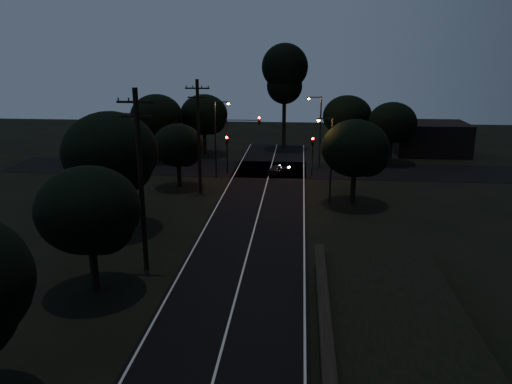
{
  "coord_description": "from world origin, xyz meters",
  "views": [
    {
      "loc": [
        3.33,
        -12.66,
        13.08
      ],
      "look_at": [
        0.0,
        24.0,
        2.5
      ],
      "focal_mm": 35.0,
      "sensor_mm": 36.0,
      "label": 1
    }
  ],
  "objects_px": {
    "utility_pole_far": "(199,135)",
    "tall_pine": "(285,73)",
    "signal_right": "(312,149)",
    "car": "(278,169)",
    "signal_left": "(227,147)",
    "signal_mast": "(242,134)",
    "streetlight_c": "(329,154)",
    "streetlight_a": "(217,134)",
    "utility_pole_mid": "(141,179)",
    "streetlight_b": "(319,127)"
  },
  "relations": [
    {
      "from": "signal_mast",
      "to": "utility_pole_far",
      "type": "bearing_deg",
      "value": -111.11
    },
    {
      "from": "tall_pine",
      "to": "streetlight_c",
      "type": "bearing_deg",
      "value": -79.07
    },
    {
      "from": "signal_left",
      "to": "signal_right",
      "type": "distance_m",
      "value": 9.2
    },
    {
      "from": "streetlight_b",
      "to": "car",
      "type": "height_order",
      "value": "streetlight_b"
    },
    {
      "from": "utility_pole_mid",
      "to": "streetlight_c",
      "type": "height_order",
      "value": "utility_pole_mid"
    },
    {
      "from": "streetlight_a",
      "to": "streetlight_b",
      "type": "relative_size",
      "value": 1.0
    },
    {
      "from": "signal_right",
      "to": "streetlight_c",
      "type": "bearing_deg",
      "value": -82.98
    },
    {
      "from": "streetlight_c",
      "to": "signal_left",
      "type": "bearing_deg",
      "value": 136.24
    },
    {
      "from": "utility_pole_mid",
      "to": "signal_right",
      "type": "xyz_separation_m",
      "value": [
        10.6,
        24.99,
        -2.9
      ]
    },
    {
      "from": "utility_pole_far",
      "to": "signal_right",
      "type": "distance_m",
      "value": 13.53
    },
    {
      "from": "utility_pole_far",
      "to": "signal_left",
      "type": "bearing_deg",
      "value": 80.06
    },
    {
      "from": "tall_pine",
      "to": "streetlight_b",
      "type": "relative_size",
      "value": 1.73
    },
    {
      "from": "streetlight_a",
      "to": "streetlight_c",
      "type": "distance_m",
      "value": 13.72
    },
    {
      "from": "utility_pole_far",
      "to": "streetlight_a",
      "type": "distance_m",
      "value": 6.1
    },
    {
      "from": "utility_pole_mid",
      "to": "streetlight_b",
      "type": "xyz_separation_m",
      "value": [
        11.31,
        29.0,
        -1.1
      ]
    },
    {
      "from": "signal_left",
      "to": "streetlight_c",
      "type": "xyz_separation_m",
      "value": [
        10.43,
        -9.99,
        1.51
      ]
    },
    {
      "from": "tall_pine",
      "to": "streetlight_a",
      "type": "height_order",
      "value": "tall_pine"
    },
    {
      "from": "signal_mast",
      "to": "utility_pole_mid",
      "type": "bearing_deg",
      "value": -97.04
    },
    {
      "from": "utility_pole_far",
      "to": "signal_mast",
      "type": "xyz_separation_m",
      "value": [
        3.09,
        7.99,
        -1.15
      ]
    },
    {
      "from": "signal_mast",
      "to": "tall_pine",
      "type": "bearing_deg",
      "value": 75.38
    },
    {
      "from": "signal_right",
      "to": "streetlight_a",
      "type": "relative_size",
      "value": 0.51
    },
    {
      "from": "utility_pole_mid",
      "to": "tall_pine",
      "type": "distance_m",
      "value": 40.83
    },
    {
      "from": "utility_pole_mid",
      "to": "utility_pole_far",
      "type": "relative_size",
      "value": 1.05
    },
    {
      "from": "utility_pole_far",
      "to": "tall_pine",
      "type": "xyz_separation_m",
      "value": [
        7.0,
        23.0,
        4.51
      ]
    },
    {
      "from": "streetlight_b",
      "to": "streetlight_c",
      "type": "height_order",
      "value": "streetlight_b"
    },
    {
      "from": "streetlight_a",
      "to": "streetlight_c",
      "type": "bearing_deg",
      "value": -35.69
    },
    {
      "from": "utility_pole_far",
      "to": "streetlight_b",
      "type": "bearing_deg",
      "value": 46.7
    },
    {
      "from": "car",
      "to": "utility_pole_mid",
      "type": "bearing_deg",
      "value": 98.18
    },
    {
      "from": "signal_right",
      "to": "car",
      "type": "relative_size",
      "value": 1.29
    },
    {
      "from": "utility_pole_mid",
      "to": "signal_right",
      "type": "height_order",
      "value": "utility_pole_mid"
    },
    {
      "from": "utility_pole_far",
      "to": "signal_right",
      "type": "xyz_separation_m",
      "value": [
        10.6,
        7.99,
        -2.65
      ]
    },
    {
      "from": "utility_pole_far",
      "to": "signal_left",
      "type": "relative_size",
      "value": 2.56
    },
    {
      "from": "signal_left",
      "to": "streetlight_c",
      "type": "height_order",
      "value": "streetlight_c"
    },
    {
      "from": "utility_pole_mid",
      "to": "utility_pole_far",
      "type": "distance_m",
      "value": 17.0
    },
    {
      "from": "signal_left",
      "to": "streetlight_b",
      "type": "relative_size",
      "value": 0.51
    },
    {
      "from": "signal_right",
      "to": "streetlight_a",
      "type": "distance_m",
      "value": 10.26
    },
    {
      "from": "car",
      "to": "streetlight_a",
      "type": "bearing_deg",
      "value": 40.04
    },
    {
      "from": "signal_left",
      "to": "streetlight_c",
      "type": "relative_size",
      "value": 0.55
    },
    {
      "from": "tall_pine",
      "to": "streetlight_c",
      "type": "height_order",
      "value": "tall_pine"
    },
    {
      "from": "streetlight_a",
      "to": "signal_mast",
      "type": "bearing_deg",
      "value": 39.77
    },
    {
      "from": "signal_left",
      "to": "signal_right",
      "type": "bearing_deg",
      "value": 0.0
    },
    {
      "from": "utility_pole_far",
      "to": "tall_pine",
      "type": "bearing_deg",
      "value": 73.07
    },
    {
      "from": "tall_pine",
      "to": "streetlight_c",
      "type": "xyz_separation_m",
      "value": [
        4.83,
        -25.0,
        -5.65
      ]
    },
    {
      "from": "signal_left",
      "to": "signal_mast",
      "type": "height_order",
      "value": "signal_mast"
    },
    {
      "from": "signal_right",
      "to": "car",
      "type": "distance_m",
      "value": 4.3
    },
    {
      "from": "streetlight_c",
      "to": "car",
      "type": "height_order",
      "value": "streetlight_c"
    },
    {
      "from": "utility_pole_far",
      "to": "car",
      "type": "height_order",
      "value": "utility_pole_far"
    },
    {
      "from": "utility_pole_mid",
      "to": "streetlight_a",
      "type": "distance_m",
      "value": 23.04
    },
    {
      "from": "streetlight_b",
      "to": "tall_pine",
      "type": "bearing_deg",
      "value": 111.38
    },
    {
      "from": "utility_pole_mid",
      "to": "streetlight_c",
      "type": "xyz_separation_m",
      "value": [
        11.83,
        15.0,
        -1.39
      ]
    }
  ]
}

